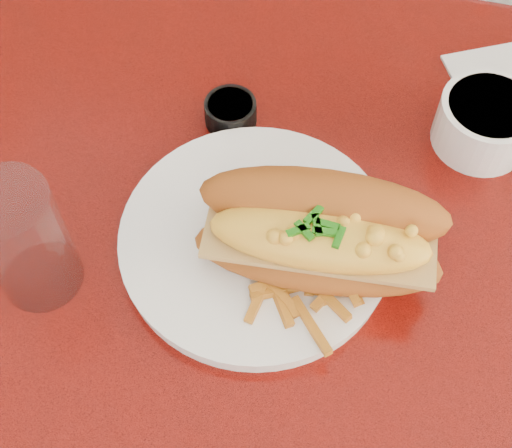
% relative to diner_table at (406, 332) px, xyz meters
% --- Properties ---
extents(diner_table, '(1.23, 0.83, 0.77)m').
position_rel_diner_table_xyz_m(diner_table, '(0.00, 0.00, 0.00)').
color(diner_table, '#B8150B').
rests_on(diner_table, ground).
extents(booth_bench_far, '(1.20, 0.51, 0.90)m').
position_rel_diner_table_xyz_m(booth_bench_far, '(0.00, 0.81, -0.32)').
color(booth_bench_far, '#A3110A').
rests_on(booth_bench_far, ground).
extents(dinner_plate, '(0.30, 0.30, 0.02)m').
position_rel_diner_table_xyz_m(dinner_plate, '(-0.17, -0.02, 0.17)').
color(dinner_plate, white).
rests_on(dinner_plate, diner_table).
extents(mac_hoagie, '(0.24, 0.13, 0.10)m').
position_rel_diner_table_xyz_m(mac_hoagie, '(-0.11, -0.03, 0.22)').
color(mac_hoagie, '#A8551B').
rests_on(mac_hoagie, dinner_plate).
extents(fries_pile, '(0.14, 0.13, 0.03)m').
position_rel_diner_table_xyz_m(fries_pile, '(-0.12, -0.05, 0.19)').
color(fries_pile, orange).
rests_on(fries_pile, dinner_plate).
extents(fork, '(0.04, 0.16, 0.00)m').
position_rel_diner_table_xyz_m(fork, '(-0.11, 0.01, 0.18)').
color(fork, silver).
rests_on(fork, dinner_plate).
extents(gravy_ramekin, '(0.13, 0.13, 0.06)m').
position_rel_diner_table_xyz_m(gravy_ramekin, '(0.03, 0.17, 0.19)').
color(gravy_ramekin, white).
rests_on(gravy_ramekin, diner_table).
extents(sauce_cup_left, '(0.07, 0.07, 0.03)m').
position_rel_diner_table_xyz_m(sauce_cup_left, '(-0.24, 0.13, 0.18)').
color(sauce_cup_left, black).
rests_on(sauce_cup_left, diner_table).
extents(water_tumbler, '(0.09, 0.09, 0.13)m').
position_rel_diner_table_xyz_m(water_tumbler, '(-0.36, -0.10, 0.23)').
color(water_tumbler, '#A9C6DA').
rests_on(water_tumbler, diner_table).
extents(paper_napkin, '(0.16, 0.16, 0.00)m').
position_rel_diner_table_xyz_m(paper_napkin, '(0.05, 0.25, 0.16)').
color(paper_napkin, white).
rests_on(paper_napkin, diner_table).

